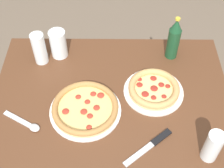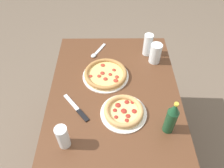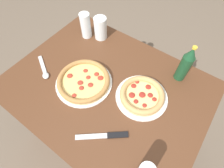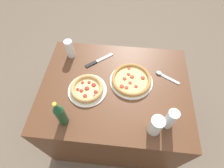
# 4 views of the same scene
# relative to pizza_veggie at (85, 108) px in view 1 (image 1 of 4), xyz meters

# --- Properties ---
(table) EXTENTS (1.03, 0.79, 0.72)m
(table) POSITION_rel_pizza_veggie_xyz_m (0.11, 0.05, -0.38)
(table) COLOR #56331E
(table) RESTS_ON ground_plane
(pizza_veggie) EXTENTS (0.30, 0.30, 0.04)m
(pizza_veggie) POSITION_rel_pizza_veggie_xyz_m (0.00, 0.00, 0.00)
(pizza_veggie) COLOR white
(pizza_veggie) RESTS_ON table
(pizza_salami) EXTENTS (0.26, 0.26, 0.04)m
(pizza_salami) POSITION_rel_pizza_veggie_xyz_m (0.29, 0.10, 0.00)
(pizza_salami) COLOR silver
(pizza_salami) RESTS_ON table
(glass_mango_juice) EXTENTS (0.06, 0.06, 0.16)m
(glass_mango_juice) POSITION_rel_pizza_veggie_xyz_m (-0.23, 0.29, 0.05)
(glass_mango_juice) COLOR white
(glass_mango_juice) RESTS_ON table
(glass_cola) EXTENTS (0.06, 0.06, 0.14)m
(glass_cola) POSITION_rel_pizza_veggie_xyz_m (0.47, -0.20, 0.05)
(glass_cola) COLOR white
(glass_cola) RESTS_ON table
(glass_orange_juice) EXTENTS (0.08, 0.08, 0.14)m
(glass_orange_juice) POSITION_rel_pizza_veggie_xyz_m (-0.14, 0.33, 0.04)
(glass_orange_juice) COLOR white
(glass_orange_juice) RESTS_ON table
(beer_bottle) EXTENTS (0.06, 0.06, 0.23)m
(beer_bottle) POSITION_rel_pizza_veggie_xyz_m (0.39, 0.33, 0.09)
(beer_bottle) COLOR #194728
(beer_bottle) RESTS_ON table
(knife) EXTENTS (0.20, 0.17, 0.01)m
(knife) POSITION_rel_pizza_veggie_xyz_m (0.26, -0.16, -0.02)
(knife) COLOR black
(knife) RESTS_ON table
(spoon) EXTENTS (0.17, 0.11, 0.02)m
(spoon) POSITION_rel_pizza_veggie_xyz_m (-0.23, -0.07, -0.01)
(spoon) COLOR silver
(spoon) RESTS_ON table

